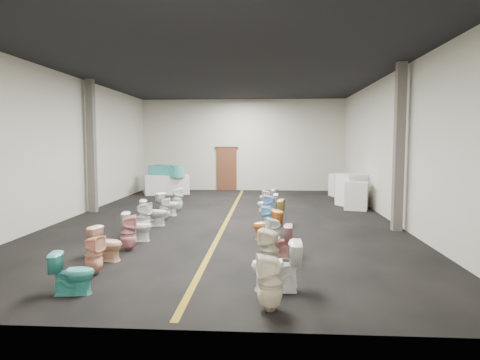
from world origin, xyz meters
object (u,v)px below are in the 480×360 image
(toilet_right_1, at_px, (276,266))
(toilet_left_1, at_px, (94,255))
(toilet_left_7, at_px, (165,209))
(toilet_right_10, at_px, (267,200))
(toilet_left_3, at_px, (128,233))
(toilet_left_4, at_px, (137,226))
(toilet_left_5, at_px, (144,218))
(toilet_left_8, at_px, (168,204))
(toilet_right_3, at_px, (275,241))
(toilet_right_5, at_px, (267,225))
(appliance_crate_d, at_px, (339,185))
(toilet_left_0, at_px, (73,273))
(toilet_left_9, at_px, (177,199))
(toilet_right_7, at_px, (271,212))
(toilet_right_2, at_px, (270,251))
(toilet_left_6, at_px, (154,213))
(toilet_right_4, at_px, (274,233))
(appliance_crate_c, at_px, (345,192))
(toilet_right_0, at_px, (270,283))
(toilet_right_8, at_px, (270,207))
(appliance_crate_b, at_px, (351,190))
(bathtub, at_px, (166,171))
(toilet_right_11, at_px, (268,198))
(toilet_right_6, at_px, (267,219))
(display_table, at_px, (166,184))
(toilet_left_2, at_px, (107,244))
(appliance_crate_a, at_px, (356,196))
(toilet_right_9, at_px, (268,204))

(toilet_right_1, bearing_deg, toilet_left_1, -100.88)
(toilet_left_7, bearing_deg, toilet_right_10, -67.03)
(toilet_left_3, relative_size, toilet_left_4, 1.11)
(toilet_left_5, distance_m, toilet_left_8, 2.72)
(toilet_right_3, height_order, toilet_right_5, toilet_right_5)
(appliance_crate_d, xyz_separation_m, toilet_left_0, (-6.23, -12.70, -0.16))
(toilet_left_9, distance_m, toilet_right_10, 3.15)
(toilet_left_0, bearing_deg, toilet_right_7, -37.39)
(appliance_crate_d, bearing_deg, toilet_right_2, -105.35)
(toilet_left_1, distance_m, toilet_right_5, 4.35)
(appliance_crate_d, distance_m, toilet_left_7, 8.88)
(toilet_left_5, distance_m, toilet_left_6, 0.92)
(toilet_right_4, bearing_deg, appliance_crate_c, 142.62)
(toilet_right_0, xyz_separation_m, toilet_right_10, (-0.05, 9.09, -0.06))
(toilet_left_6, bearing_deg, toilet_right_8, -81.86)
(appliance_crate_b, relative_size, toilet_right_0, 1.47)
(bathtub, relative_size, toilet_right_1, 2.18)
(appliance_crate_c, bearing_deg, toilet_left_8, -149.33)
(bathtub, distance_m, toilet_right_11, 5.91)
(toilet_right_2, bearing_deg, toilet_left_6, -121.76)
(toilet_right_4, xyz_separation_m, toilet_right_10, (-0.16, 5.50, 0.00))
(toilet_left_3, xyz_separation_m, toilet_left_9, (-0.07, 5.45, 0.01))
(toilet_right_0, relative_size, toilet_right_6, 1.15)
(display_table, height_order, toilet_right_3, display_table)
(toilet_right_6, distance_m, toilet_right_8, 1.82)
(toilet_right_2, bearing_deg, toilet_right_5, -159.01)
(display_table, relative_size, toilet_left_0, 2.94)
(toilet_right_6, bearing_deg, toilet_right_3, 7.12)
(toilet_left_0, bearing_deg, toilet_left_1, -4.68)
(appliance_crate_c, bearing_deg, display_table, 166.45)
(toilet_left_1, xyz_separation_m, toilet_right_3, (3.31, 1.30, -0.00))
(toilet_left_2, height_order, toilet_right_11, toilet_left_2)
(appliance_crate_a, relative_size, toilet_left_4, 1.39)
(display_table, bearing_deg, toilet_left_1, -82.74)
(appliance_crate_c, bearing_deg, appliance_crate_b, -90.00)
(toilet_left_5, height_order, toilet_left_9, toilet_left_9)
(toilet_left_1, relative_size, toilet_left_3, 0.89)
(toilet_right_2, height_order, toilet_right_11, toilet_right_2)
(toilet_left_8, relative_size, toilet_right_11, 1.12)
(toilet_right_9, bearing_deg, toilet_right_4, 4.95)
(toilet_left_8, relative_size, toilet_right_1, 0.89)
(appliance_crate_b, distance_m, toilet_left_8, 6.91)
(appliance_crate_a, bearing_deg, toilet_right_2, -112.43)
(appliance_crate_c, relative_size, toilet_left_7, 1.11)
(toilet_right_6, bearing_deg, toilet_right_10, -176.44)
(display_table, height_order, toilet_left_0, display_table)
(bathtub, xyz_separation_m, appliance_crate_b, (7.84, -3.16, -0.47))
(bathtub, xyz_separation_m, appliance_crate_a, (7.84, -4.10, -0.57))
(toilet_left_7, distance_m, toilet_right_10, 3.80)
(toilet_left_5, distance_m, toilet_right_2, 4.64)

